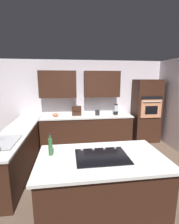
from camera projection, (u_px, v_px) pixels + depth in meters
The scene contains 16 objects.
ground_plane at pixel (100, 173), 3.47m from camera, with size 14.00×14.00×0.00m, color brown.
wall_back at pixel (86, 97), 5.15m from camera, with size 6.00×0.44×2.60m.
lower_cabinets_back at pixel (87, 130), 5.04m from camera, with size 2.80×0.60×0.86m, color #381E14.
countertop_back at pixel (87, 116), 4.95m from camera, with size 2.84×0.64×0.04m, color silver.
lower_cabinets_side at pixel (19, 149), 3.68m from camera, with size 0.60×2.90×0.86m, color #381E14.
countertop_side at pixel (17, 130), 3.59m from camera, with size 0.64×2.94×0.04m, color silver.
island_base at pixel (101, 185), 2.43m from camera, with size 1.79×1.00×0.86m, color #381E14.
island_top at pixel (102, 158), 2.34m from camera, with size 1.87×1.08×0.04m, color silver.
wall_oven at pixel (146, 111), 5.18m from camera, with size 0.80×0.66×2.01m.
sink_unit at pixel (3, 142), 2.84m from camera, with size 0.46×0.70×0.23m.
cooktop at pixel (102, 156), 2.34m from camera, with size 0.76×0.56×0.03m.
blender at pixel (116, 110), 5.09m from camera, with size 0.15×0.15×0.34m.
mixing_bowl at pixel (55, 115), 4.86m from camera, with size 0.19×0.19×0.10m, color #CC724C.
spice_rack at pixel (77, 111), 4.96m from camera, with size 0.29×0.11×0.30m.
kettle at pixel (97, 113), 5.02m from camera, with size 0.14×0.14×0.16m, color #262628.
oil_bottle at pixel (50, 146), 2.36m from camera, with size 0.06×0.06×0.34m.
Camera 1 is at (0.65, 3.07, 2.01)m, focal length 25.55 mm.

